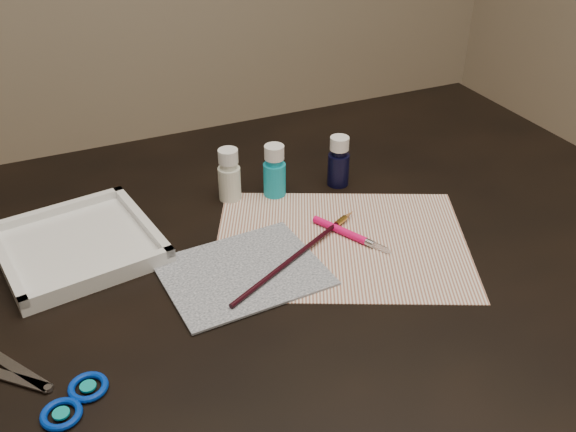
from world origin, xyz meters
name	(u,v)px	position (x,y,z in m)	size (l,w,h in m)	color
table	(288,413)	(0.00, 0.00, 0.38)	(1.30, 0.90, 0.75)	black
paper	(341,242)	(0.08, -0.03, 0.75)	(0.38, 0.29, 0.00)	white
canvas	(243,272)	(-0.09, -0.04, 0.75)	(0.22, 0.17, 0.00)	black
paint_bottle_white	(229,175)	(-0.03, 0.16, 0.80)	(0.04, 0.04, 0.09)	silver
paint_bottle_cyan	(274,171)	(0.04, 0.14, 0.80)	(0.04, 0.04, 0.09)	#12A0B9
paint_bottle_navy	(339,161)	(0.15, 0.13, 0.79)	(0.04, 0.04, 0.09)	black
paintbrush	(299,254)	(0.00, -0.04, 0.76)	(0.29, 0.01, 0.01)	black
craft_knife	(352,235)	(0.09, -0.03, 0.76)	(0.14, 0.01, 0.01)	#ED0B60
scissors	(34,388)	(-0.38, -0.15, 0.75)	(0.18, 0.09, 0.01)	silver
palette_tray	(78,244)	(-0.29, 0.11, 0.76)	(0.22, 0.22, 0.03)	white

